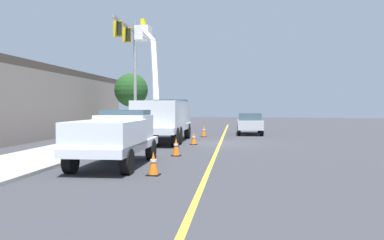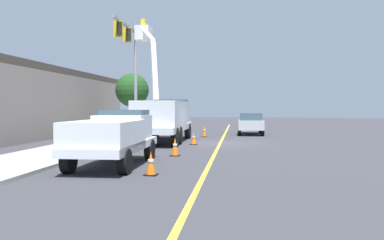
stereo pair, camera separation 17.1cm
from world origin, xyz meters
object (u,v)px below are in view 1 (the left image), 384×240
Objects in this scene: service_pickup_truck at (115,136)px; traffic_cone_mid_front at (176,147)px; traffic_cone_leading at (153,164)px; traffic_cone_trailing at (204,131)px; passing_minivan at (250,122)px; utility_bucket_truck at (164,116)px; traffic_cone_mid_rear at (194,139)px; traffic_signal_mast at (130,57)px.

service_pickup_truck reaches higher than traffic_cone_mid_front.
traffic_cone_leading is 0.91× the size of traffic_cone_trailing.
utility_bucket_truck is at bearing 148.92° from passing_minivan.
traffic_cone_mid_rear is at bearing -7.58° from service_pickup_truck.
traffic_cone_mid_front is (-6.94, -2.49, -1.23)m from utility_bucket_truck.
service_pickup_truck is 6.91× the size of traffic_cone_trailing.
traffic_signal_mast reaches higher than traffic_cone_mid_rear.
traffic_signal_mast is (3.46, 5.12, 5.25)m from traffic_cone_mid_rear.
traffic_cone_mid_rear is (-1.51, -2.19, -1.28)m from utility_bucket_truck.
service_pickup_truck is 1.16× the size of passing_minivan.
utility_bucket_truck is at bearing 14.01° from traffic_cone_leading.
utility_bucket_truck is 10.28× the size of traffic_cone_mid_front.
service_pickup_truck is 3.77m from traffic_cone_mid_front.
traffic_signal_mast is at bearing 55.97° from traffic_cone_mid_rear.
service_pickup_truck is 7.59× the size of traffic_cone_leading.
traffic_signal_mast reaches higher than utility_bucket_truck.
traffic_signal_mast is at bearing 17.78° from service_pickup_truck.
service_pickup_truck is at bearing 172.42° from traffic_cone_mid_rear.
traffic_signal_mast is (-2.63, 4.64, 5.19)m from traffic_cone_trailing.
utility_bucket_truck is 12.46m from traffic_cone_leading.
traffic_cone_trailing is 7.45m from traffic_signal_mast.
traffic_signal_mast reaches higher than service_pickup_truck.
passing_minivan is 6.07× the size of traffic_cone_mid_front.
traffic_cone_leading is (-1.68, -1.98, -0.75)m from service_pickup_truck.
utility_bucket_truck reaches higher than traffic_cone_mid_rear.
traffic_cone_mid_front is 11.54m from traffic_cone_trailing.
utility_bucket_truck is 10.41m from service_pickup_truck.
utility_bucket_truck is 11.73× the size of traffic_cone_mid_rear.
service_pickup_truck is at bearing 49.70° from traffic_cone_leading.
traffic_signal_mast is at bearing 56.31° from utility_bucket_truck.
passing_minivan is 9.88m from traffic_cone_mid_rear.
traffic_cone_leading is (-20.02, 1.82, -0.60)m from passing_minivan.
passing_minivan reaches higher than traffic_cone_mid_rear.
passing_minivan is 20.11m from traffic_cone_leading.
traffic_cone_leading is 0.93× the size of traffic_cone_mid_front.
traffic_cone_trailing reaches higher than traffic_cone_mid_rear.
utility_bucket_truck is at bearing 159.41° from traffic_cone_trailing.
passing_minivan is 5.93× the size of traffic_cone_trailing.
traffic_cone_leading is at bearing -165.99° from utility_bucket_truck.
traffic_cone_trailing is (6.08, 0.47, 0.06)m from traffic_cone_mid_rear.
utility_bucket_truck reaches higher than service_pickup_truck.
traffic_cone_leading is at bearing -130.30° from service_pickup_truck.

